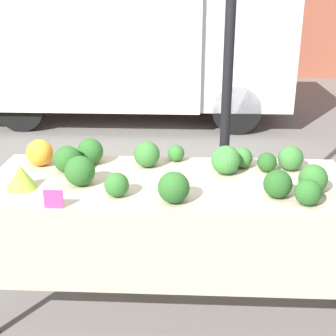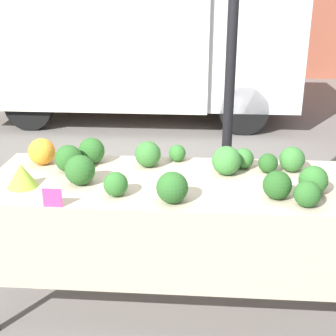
{
  "view_description": "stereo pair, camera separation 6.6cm",
  "coord_description": "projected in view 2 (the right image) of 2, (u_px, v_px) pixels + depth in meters",
  "views": [
    {
      "loc": [
        0.12,
        -2.55,
        1.95
      ],
      "look_at": [
        0.0,
        0.0,
        0.95
      ],
      "focal_mm": 50.0,
      "sensor_mm": 36.0,
      "label": 1
    },
    {
      "loc": [
        0.19,
        -2.55,
        1.95
      ],
      "look_at": [
        0.0,
        0.0,
        0.95
      ],
      "focal_mm": 50.0,
      "sensor_mm": 36.0,
      "label": 2
    }
  ],
  "objects": [
    {
      "name": "market_table",
      "position": [
        167.0,
        202.0,
        2.75
      ],
      "size": [
        2.16,
        0.82,
        0.87
      ],
      "color": "tan",
      "rests_on": "ground_plane"
    },
    {
      "name": "broccoli_head_11",
      "position": [
        243.0,
        158.0,
        2.94
      ],
      "size": [
        0.13,
        0.13,
        0.13
      ],
      "color": "#336B2D",
      "rests_on": "market_table"
    },
    {
      "name": "broccoli_head_8",
      "position": [
        177.0,
        153.0,
        3.06
      ],
      "size": [
        0.11,
        0.11,
        0.11
      ],
      "color": "#2D6628",
      "rests_on": "market_table"
    },
    {
      "name": "broccoli_head_2",
      "position": [
        268.0,
        163.0,
        2.87
      ],
      "size": [
        0.12,
        0.12,
        0.12
      ],
      "color": "#23511E",
      "rests_on": "market_table"
    },
    {
      "name": "broccoli_head_0",
      "position": [
        277.0,
        185.0,
        2.51
      ],
      "size": [
        0.16,
        0.16,
        0.16
      ],
      "color": "#23511E",
      "rests_on": "market_table"
    },
    {
      "name": "broccoli_head_7",
      "position": [
        292.0,
        159.0,
        2.89
      ],
      "size": [
        0.16,
        0.16,
        0.16
      ],
      "color": "#336B2D",
      "rests_on": "market_table"
    },
    {
      "name": "tent_pole",
      "position": [
        229.0,
        98.0,
        3.17
      ],
      "size": [
        0.07,
        0.07,
        2.48
      ],
      "color": "black",
      "rests_on": "ground_plane"
    },
    {
      "name": "broccoli_head_10",
      "position": [
        69.0,
        159.0,
        2.88
      ],
      "size": [
        0.17,
        0.17,
        0.17
      ],
      "color": "#285B23",
      "rests_on": "market_table"
    },
    {
      "name": "broccoli_head_9",
      "position": [
        148.0,
        154.0,
        2.96
      ],
      "size": [
        0.17,
        0.17,
        0.17
      ],
      "color": "#336B2D",
      "rests_on": "market_table"
    },
    {
      "name": "broccoli_head_12",
      "position": [
        172.0,
        188.0,
        2.46
      ],
      "size": [
        0.17,
        0.17,
        0.17
      ],
      "color": "#285B23",
      "rests_on": "market_table"
    },
    {
      "name": "romanesco_head",
      "position": [
        22.0,
        175.0,
        2.66
      ],
      "size": [
        0.17,
        0.17,
        0.14
      ],
      "color": "#93B238",
      "rests_on": "market_table"
    },
    {
      "name": "broccoli_head_3",
      "position": [
        226.0,
        161.0,
        2.84
      ],
      "size": [
        0.18,
        0.18,
        0.18
      ],
      "color": "#387533",
      "rests_on": "market_table"
    },
    {
      "name": "parked_truck",
      "position": [
        131.0,
        29.0,
        7.06
      ],
      "size": [
        4.56,
        2.11,
        2.55
      ],
      "color": "silver",
      "rests_on": "ground_plane"
    },
    {
      "name": "price_sign",
      "position": [
        52.0,
        198.0,
        2.42
      ],
      "size": [
        0.1,
        0.01,
        0.1
      ],
      "color": "#E53D84",
      "rests_on": "market_table"
    },
    {
      "name": "broccoli_head_6",
      "position": [
        313.0,
        180.0,
        2.57
      ],
      "size": [
        0.16,
        0.16,
        0.16
      ],
      "color": "#2D6628",
      "rests_on": "market_table"
    },
    {
      "name": "ground_plane",
      "position": [
        168.0,
        302.0,
        3.09
      ],
      "size": [
        40.0,
        40.0,
        0.0
      ],
      "primitive_type": "plane",
      "color": "slate"
    },
    {
      "name": "orange_cauliflower",
      "position": [
        42.0,
        152.0,
        3.0
      ],
      "size": [
        0.17,
        0.17,
        0.17
      ],
      "color": "orange",
      "rests_on": "market_table"
    },
    {
      "name": "broccoli_head_1",
      "position": [
        92.0,
        151.0,
        3.02
      ],
      "size": [
        0.17,
        0.17,
        0.17
      ],
      "color": "#285B23",
      "rests_on": "market_table"
    },
    {
      "name": "broccoli_head_13",
      "position": [
        307.0,
        194.0,
        2.42
      ],
      "size": [
        0.14,
        0.14,
        0.14
      ],
      "color": "#285B23",
      "rests_on": "market_table"
    },
    {
      "name": "broccoli_head_5",
      "position": [
        80.0,
        170.0,
        2.69
      ],
      "size": [
        0.18,
        0.18,
        0.18
      ],
      "color": "#285B23",
      "rests_on": "market_table"
    },
    {
      "name": "broccoli_head_4",
      "position": [
        116.0,
        184.0,
        2.55
      ],
      "size": [
        0.14,
        0.14,
        0.14
      ],
      "color": "#2D6628",
      "rests_on": "market_table"
    }
  ]
}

